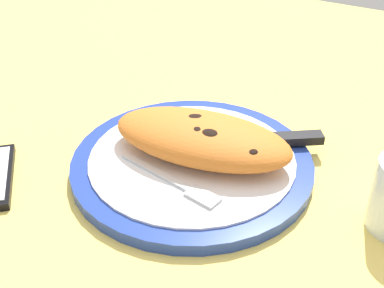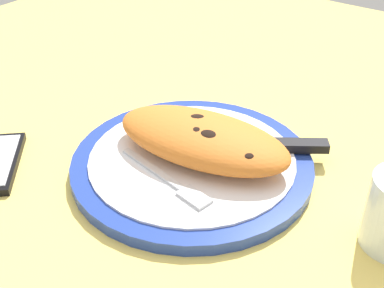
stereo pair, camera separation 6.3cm
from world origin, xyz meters
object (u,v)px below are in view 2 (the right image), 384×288
Objects in this scene: calzone at (202,138)px; knife at (269,146)px; plate at (192,163)px; fork at (171,181)px.

knife is at bearing 44.20° from calzone.
plate is 3.68cm from calzone.
fork reaches higher than plate.
fork is 0.79× the size of knife.
plate is at bearing -133.23° from knife.
calzone is at bearing 62.67° from plate.
calzone reaches higher than plate.
fork is at bearing -78.31° from plate.
knife is (6.99, 7.44, 1.47)cm from plate.
plate is 10.31cm from knife.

